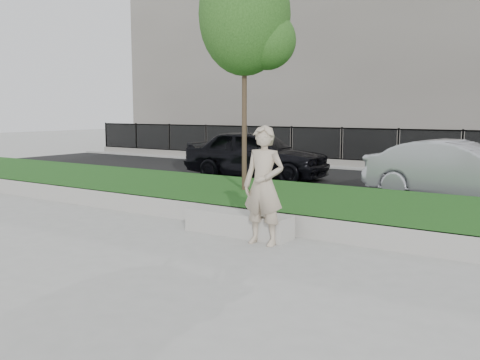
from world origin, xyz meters
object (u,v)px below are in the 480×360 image
Objects in this scene: stone_bench at (238,223)px; man at (264,186)px; young_tree at (248,20)px; book at (267,217)px; car_silver at (458,171)px; car_dark at (256,154)px.

man is (0.74, -0.33, 0.79)m from stone_bench.
man is 0.37× the size of young_tree.
stone_bench is at bearing 162.28° from book.
man is at bearing -23.86° from stone_bench.
car_silver is at bearing 67.42° from book.
car_silver is (2.52, 6.00, 0.57)m from stone_bench.
car_dark reaches higher than car_silver.
stone_bench is 1.13m from man.
car_dark reaches higher than stone_bench.
car_dark is at bearing 119.78° from stone_bench.
car_silver reaches higher than book.
book is at bearing -151.13° from car_dark.
book is (0.70, -0.14, 0.22)m from stone_bench.
car_dark is (-4.55, 6.87, 0.41)m from book.
young_tree is 5.95m from car_dark.
car_silver is at bearing 67.25° from stone_bench.
man is 0.42× the size of car_dark.
man is at bearing -151.60° from car_dark.
young_tree reaches higher than car_dark.
young_tree is at bearing 122.58° from book.
stone_bench is at bearing 152.78° from man.
man is 0.45× the size of car_silver.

